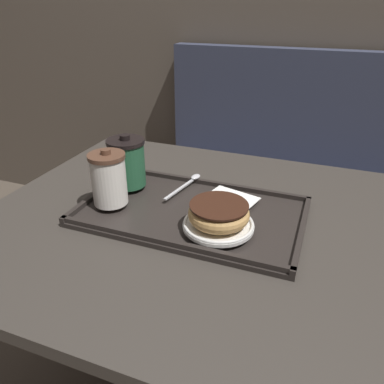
# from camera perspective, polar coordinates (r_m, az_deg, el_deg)

# --- Properties ---
(booth_bench) EXTENTS (1.28, 0.44, 1.00)m
(booth_bench) POSITION_cam_1_polar(r_m,az_deg,el_deg) (1.83, 15.02, -2.07)
(booth_bench) COLOR #33384C
(booth_bench) RESTS_ON ground_plane
(cafe_table) EXTENTS (1.07, 0.89, 0.71)m
(cafe_table) POSITION_cam_1_polar(r_m,az_deg,el_deg) (1.01, 1.34, -11.56)
(cafe_table) COLOR #38332D
(cafe_table) RESTS_ON ground_plane
(serving_tray) EXTENTS (0.54, 0.32, 0.02)m
(serving_tray) POSITION_cam_1_polar(r_m,az_deg,el_deg) (0.93, 0.00, -3.11)
(serving_tray) COLOR #282321
(serving_tray) RESTS_ON cafe_table
(napkin_paper) EXTENTS (0.15, 0.13, 0.00)m
(napkin_paper) POSITION_cam_1_polar(r_m,az_deg,el_deg) (0.95, 5.74, -1.15)
(napkin_paper) COLOR white
(napkin_paper) RESTS_ON serving_tray
(coffee_cup_front) EXTENTS (0.09, 0.09, 0.14)m
(coffee_cup_front) POSITION_cam_1_polar(r_m,az_deg,el_deg) (0.93, -12.57, 2.02)
(coffee_cup_front) COLOR white
(coffee_cup_front) RESTS_ON serving_tray
(coffee_cup_rear) EXTENTS (0.10, 0.10, 0.14)m
(coffee_cup_rear) POSITION_cam_1_polar(r_m,az_deg,el_deg) (1.02, -9.88, 4.50)
(coffee_cup_rear) COLOR #235638
(coffee_cup_rear) RESTS_ON serving_tray
(plate_with_chocolate_donut) EXTENTS (0.16, 0.16, 0.01)m
(plate_with_chocolate_donut) POSITION_cam_1_polar(r_m,az_deg,el_deg) (0.84, 4.04, -4.94)
(plate_with_chocolate_donut) COLOR white
(plate_with_chocolate_donut) RESTS_ON serving_tray
(donut_chocolate_glazed) EXTENTS (0.14, 0.14, 0.04)m
(donut_chocolate_glazed) POSITION_cam_1_polar(r_m,az_deg,el_deg) (0.82, 4.10, -3.22)
(donut_chocolate_glazed) COLOR tan
(donut_chocolate_glazed) RESTS_ON plate_with_chocolate_donut
(spoon) EXTENTS (0.05, 0.17, 0.01)m
(spoon) POSITION_cam_1_polar(r_m,az_deg,el_deg) (1.04, -0.25, 1.72)
(spoon) COLOR silver
(spoon) RESTS_ON serving_tray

